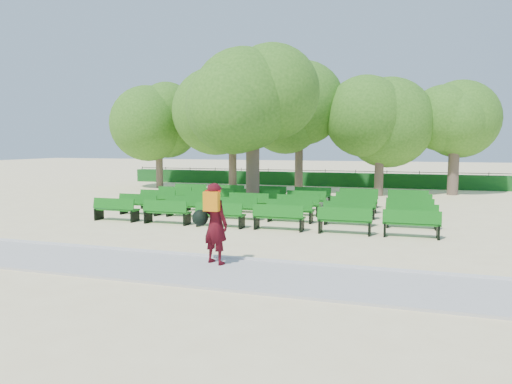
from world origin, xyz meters
TOP-DOWN VIEW (x-y plane):
  - ground at (0.00, 0.00)m, footprint 120.00×120.00m
  - paving at (0.00, -7.40)m, footprint 30.00×2.20m
  - curb at (0.00, -6.25)m, footprint 30.00×0.12m
  - hedge at (0.00, 14.00)m, footprint 26.00×0.70m
  - fence at (0.00, 14.40)m, footprint 26.00×0.10m
  - tree_line at (0.00, 10.00)m, footprint 21.80×6.80m
  - bench_array at (0.97, 1.05)m, footprint 1.67×0.54m
  - tree_among at (-0.35, 2.33)m, footprint 5.22×5.22m
  - person at (1.61, -6.84)m, footprint 0.93×0.67m

SIDE VIEW (x-z plane):
  - ground at x=0.00m, z-range 0.00..0.00m
  - fence at x=0.00m, z-range -0.51..0.51m
  - tree_line at x=0.00m, z-range -3.52..3.52m
  - paving at x=0.00m, z-range 0.00..0.06m
  - curb at x=0.00m, z-range 0.00..0.10m
  - bench_array at x=0.97m, z-range -0.44..0.61m
  - hedge at x=0.00m, z-range 0.00..0.90m
  - person at x=1.61m, z-range 0.09..1.95m
  - tree_among at x=-0.35m, z-range 1.19..8.33m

